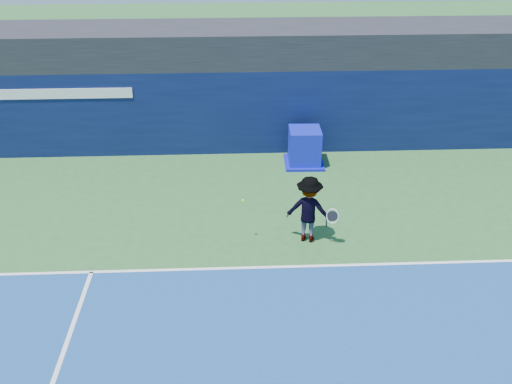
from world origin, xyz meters
TOP-DOWN VIEW (x-y plane):
  - ground at (0.00, 0.00)m, footprint 80.00×80.00m
  - baseline at (0.00, 3.00)m, footprint 24.00×0.10m
  - stadium_band at (0.00, 11.50)m, footprint 36.00×3.00m
  - back_wall_assembly at (-0.00, 10.50)m, footprint 36.00×1.03m
  - equipment_cart at (1.08, 9.07)m, footprint 1.36×1.36m
  - tennis_player at (0.61, 4.26)m, footprint 1.45×1.03m
  - tennis_ball at (-1.15, 4.32)m, footprint 0.07×0.07m

SIDE VIEW (x-z plane):
  - ground at x=0.00m, z-range 0.00..0.00m
  - baseline at x=0.00m, z-range 0.01..0.01m
  - equipment_cart at x=1.08m, z-range -0.06..1.22m
  - tennis_player at x=0.61m, z-range 0.00..1.89m
  - tennis_ball at x=-1.15m, z-range 1.19..1.27m
  - back_wall_assembly at x=0.00m, z-range 0.00..3.00m
  - stadium_band at x=0.00m, z-range 3.00..4.20m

